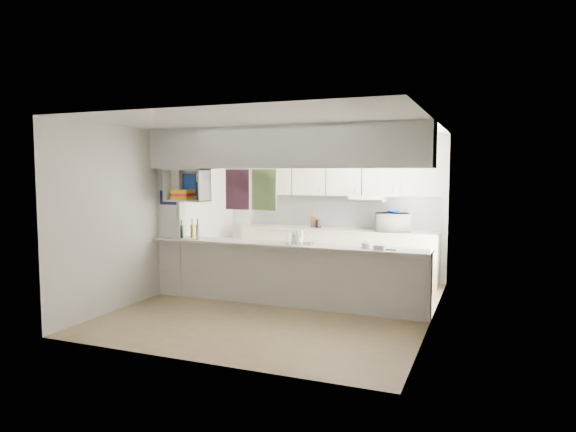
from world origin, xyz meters
The scene contains 16 objects.
floor centered at (0.00, 0.00, 0.00)m, with size 4.80×4.80×0.00m, color #947E56.
ceiling centered at (0.00, 0.00, 2.60)m, with size 4.80×4.80×0.00m, color white.
wall_back centered at (0.00, 2.40, 1.30)m, with size 4.20×4.20×0.00m, color silver.
wall_left centered at (-2.10, 0.00, 1.30)m, with size 4.80×4.80×0.00m, color silver.
wall_right centered at (2.10, 0.00, 1.30)m, with size 4.80×4.80×0.00m, color silver.
servery_partition centered at (-0.17, 0.00, 1.66)m, with size 4.20×0.50×2.60m.
cubby_shelf centered at (-1.57, -0.06, 1.71)m, with size 0.65×0.35×0.50m.
kitchen_run centered at (0.16, 2.14, 0.83)m, with size 3.60×0.63×2.24m.
microwave centered at (1.20, 2.08, 1.08)m, with size 0.57×0.39×0.32m, color white.
bowl centered at (1.23, 2.06, 1.27)m, with size 0.24×0.24×0.06m, color navy.
dish_rack centered at (0.25, 0.03, 1.00)m, with size 0.43×0.35×0.21m.
cup centered at (0.24, -0.07, 0.98)m, with size 0.12×0.12×0.10m, color white.
wine_bottles centered at (-1.54, -0.02, 1.04)m, with size 0.36×0.14×0.32m.
plastic_tubs centered at (1.31, -0.04, 0.95)m, with size 0.49×0.22×0.07m.
utensil_jar centered at (-0.18, 2.15, 0.99)m, with size 0.10×0.10×0.14m, color black.
knife_block centered at (-0.27, 2.18, 1.02)m, with size 0.10×0.08×0.21m, color #53311C.
Camera 1 is at (2.80, -6.82, 1.96)m, focal length 32.00 mm.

